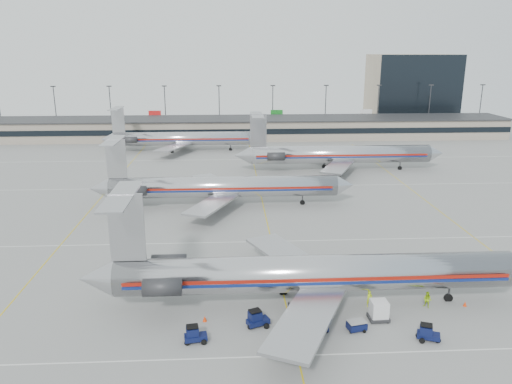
{
  "coord_description": "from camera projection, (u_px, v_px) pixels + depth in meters",
  "views": [
    {
      "loc": [
        -5.91,
        -57.05,
        26.68
      ],
      "look_at": [
        -1.67,
        20.32,
        4.5
      ],
      "focal_mm": 35.0,
      "sensor_mm": 36.0,
      "label": 1
    }
  ],
  "objects": [
    {
      "name": "ground",
      "position": [
        278.0,
        271.0,
        62.41
      ],
      "size": [
        260.0,
        260.0,
        0.0
      ],
      "primitive_type": "plane",
      "color": "gray",
      "rests_on": "ground"
    },
    {
      "name": "cone_right",
      "position": [
        465.0,
        304.0,
        53.76
      ],
      "size": [
        0.47,
        0.47,
        0.53
      ],
      "primitive_type": "cone",
      "rotation": [
        0.0,
        0.0,
        0.23
      ],
      "color": "#ED3607",
      "rests_on": "ground"
    },
    {
      "name": "belt_loader",
      "position": [
        310.0,
        303.0,
        53.46
      ],
      "size": [
        3.98,
        1.99,
        2.04
      ],
      "rotation": [
        0.0,
        0.0,
        -0.26
      ],
      "color": "gray",
      "rests_on": "ground"
    },
    {
      "name": "tug_right",
      "position": [
        427.0,
        333.0,
        47.28
      ],
      "size": [
        2.33,
        1.72,
        1.7
      ],
      "rotation": [
        0.0,
        0.0,
        -0.36
      ],
      "color": "#0A1139",
      "rests_on": "ground"
    },
    {
      "name": "terminal",
      "position": [
        248.0,
        128.0,
        155.59
      ],
      "size": [
        162.0,
        17.0,
        6.25
      ],
      "color": "gray",
      "rests_on": "ground"
    },
    {
      "name": "apron_markings",
      "position": [
        271.0,
        241.0,
        72.01
      ],
      "size": [
        160.0,
        0.15,
        0.02
      ],
      "primitive_type": "cube",
      "color": "silver",
      "rests_on": "ground"
    },
    {
      "name": "uld_container",
      "position": [
        379.0,
        311.0,
        50.78
      ],
      "size": [
        2.08,
        1.76,
        2.13
      ],
      "rotation": [
        0.0,
        0.0,
        0.04
      ],
      "color": "#2D2D30",
      "rests_on": "ground"
    },
    {
      "name": "distant_building",
      "position": [
        411.0,
        89.0,
        185.11
      ],
      "size": [
        30.0,
        20.0,
        25.0
      ],
      "primitive_type": "cube",
      "color": "tan",
      "rests_on": "ground"
    },
    {
      "name": "ramp_worker_near",
      "position": [
        369.0,
        299.0,
        53.56
      ],
      "size": [
        0.78,
        0.66,
        1.81
      ],
      "primitive_type": "imported",
      "rotation": [
        0.0,
        0.0,
        0.41
      ],
      "color": "#C6E815",
      "rests_on": "ground"
    },
    {
      "name": "jet_third_row",
      "position": [
        336.0,
        154.0,
        113.15
      ],
      "size": [
        48.05,
        29.56,
        13.14
      ],
      "color": "silver",
      "rests_on": "ground"
    },
    {
      "name": "cone_left",
      "position": [
        205.0,
        319.0,
        50.75
      ],
      "size": [
        0.5,
        0.5,
        0.6
      ],
      "primitive_type": "cone",
      "rotation": [
        0.0,
        0.0,
        -0.14
      ],
      "color": "#ED3607",
      "rests_on": "ground"
    },
    {
      "name": "cart_outer",
      "position": [
        357.0,
        325.0,
        49.04
      ],
      "size": [
        2.02,
        1.6,
        1.01
      ],
      "rotation": [
        0.0,
        0.0,
        0.23
      ],
      "color": "#0A1139",
      "rests_on": "ground"
    },
    {
      "name": "tug_left",
      "position": [
        194.0,
        335.0,
        46.98
      ],
      "size": [
        2.27,
        1.37,
        1.74
      ],
      "rotation": [
        0.0,
        0.0,
        0.15
      ],
      "color": "#0A1139",
      "rests_on": "ground"
    },
    {
      "name": "jet_back_row",
      "position": [
        180.0,
        138.0,
        135.02
      ],
      "size": [
        43.82,
        26.96,
        11.98
      ],
      "color": "silver",
      "rests_on": "ground"
    },
    {
      "name": "tug_center",
      "position": [
        257.0,
        319.0,
        49.68
      ],
      "size": [
        2.47,
        1.89,
        1.8
      ],
      "rotation": [
        0.0,
        0.0,
        0.4
      ],
      "color": "#0A1139",
      "rests_on": "ground"
    },
    {
      "name": "cart_inner",
      "position": [
        319.0,
        325.0,
        49.07
      ],
      "size": [
        1.92,
        1.42,
        1.02
      ],
      "rotation": [
        0.0,
        0.0,
        -0.11
      ],
      "color": "#0A1139",
      "rests_on": "ground"
    },
    {
      "name": "ramp_worker_far",
      "position": [
        427.0,
        300.0,
        53.29
      ],
      "size": [
        1.12,
        1.11,
        1.83
      ],
      "primitive_type": "imported",
      "rotation": [
        0.0,
        0.0,
        -0.76
      ],
      "color": "#96C612",
      "rests_on": "ground"
    },
    {
      "name": "light_mast_row",
      "position": [
        246.0,
        105.0,
        167.57
      ],
      "size": [
        163.6,
        0.4,
        15.28
      ],
      "color": "#38383D",
      "rests_on": "ground"
    },
    {
      "name": "jet_foreground",
      "position": [
        306.0,
        273.0,
        53.07
      ],
      "size": [
        49.51,
        29.15,
        12.96
      ],
      "color": "silver",
      "rests_on": "ground"
    },
    {
      "name": "jet_second_row",
      "position": [
        219.0,
        187.0,
        87.44
      ],
      "size": [
        46.44,
        27.34,
        12.15
      ],
      "color": "silver",
      "rests_on": "ground"
    }
  ]
}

